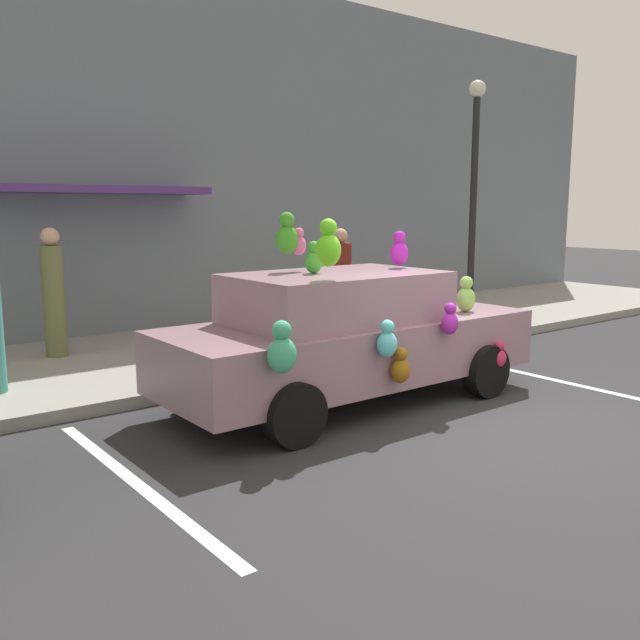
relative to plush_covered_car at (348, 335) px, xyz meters
name	(u,v)px	position (x,y,z in m)	size (l,w,h in m)	color
ground_plane	(502,429)	(0.63, -1.73, -0.81)	(60.00, 60.00, 0.00)	#2D2D30
sidewalk	(247,345)	(0.63, 3.27, -0.73)	(24.00, 4.00, 0.15)	gray
storefront_building	(180,155)	(0.61, 5.41, 2.39)	(24.00, 1.25, 6.40)	slate
parking_stripe_front	(544,378)	(2.85, -0.73, -0.80)	(0.12, 3.60, 0.01)	silver
parking_stripe_rear	(136,483)	(-2.93, -0.73, -0.80)	(0.12, 3.60, 0.01)	silver
plush_covered_car	(348,335)	(0.00, 0.00, 0.00)	(4.59, 2.03, 2.22)	gray
teddy_bear_on_sidewalk	(390,317)	(2.48, 1.90, -0.28)	(0.43, 0.36, 0.82)	#9E723D
street_lamp_post	(474,182)	(4.26, 1.77, 1.90)	(0.28, 0.28, 4.21)	black
pedestrian_walking_past	(54,295)	(-2.14, 3.99, 0.23)	(0.31, 0.31, 1.85)	#63683C
pedestrian_by_lamp	(340,292)	(1.60, 2.10, 0.19)	(0.35, 0.35, 1.81)	maroon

